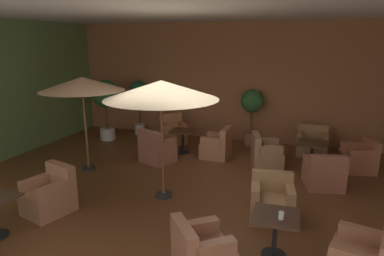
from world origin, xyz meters
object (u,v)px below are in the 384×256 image
(armchair_front_right_south, at_px, (172,133))
(armchair_rear_right_north, at_px, (359,159))
(armchair_front_left_east, at_px, (201,254))
(patio_umbrella_center_beige, at_px, (82,85))
(iced_drink_cup, at_px, (281,215))
(cafe_table_rear_right, at_px, (312,149))
(armchair_front_left_north, at_px, (272,202))
(potted_tree_mid_left, at_px, (252,107))
(armchair_rear_right_south, at_px, (265,155))
(armchair_front_right_north, at_px, (157,150))
(armchair_mid_center_east, at_px, (50,196))
(patio_umbrella_tall_red, at_px, (161,91))
(cafe_table_front_left, at_px, (275,225))
(cafe_table_front_right, at_px, (183,136))
(potted_tree_mid_right, at_px, (139,97))
(armchair_front_right_east, at_px, (217,146))
(potted_tree_left_corner, at_px, (106,98))
(armchair_rear_right_east, at_px, (312,144))
(armchair_rear_right_west, at_px, (324,174))

(armchair_front_right_south, bearing_deg, armchair_rear_right_north, -6.99)
(armchair_front_left_east, distance_m, patio_umbrella_center_beige, 5.09)
(iced_drink_cup, bearing_deg, cafe_table_rear_right, 84.12)
(armchair_front_left_north, distance_m, potted_tree_mid_left, 4.60)
(armchair_rear_right_south, bearing_deg, armchair_front_left_north, -80.17)
(armchair_front_right_north, distance_m, armchair_rear_right_south, 2.81)
(patio_umbrella_center_beige, bearing_deg, armchair_front_left_east, -36.13)
(armchair_front_right_south, xyz_separation_m, iced_drink_cup, (3.71, -4.96, 0.39))
(armchair_rear_right_north, bearing_deg, cafe_table_rear_right, -167.67)
(armchair_front_left_east, height_order, patio_umbrella_center_beige, patio_umbrella_center_beige)
(armchair_front_right_south, bearing_deg, armchair_mid_center_east, -95.47)
(armchair_front_left_east, bearing_deg, patio_umbrella_center_beige, 143.87)
(patio_umbrella_center_beige, relative_size, iced_drink_cup, 20.97)
(armchair_rear_right_south, bearing_deg, iced_drink_cup, -79.73)
(armchair_front_left_north, relative_size, armchair_front_left_east, 0.84)
(armchair_front_right_south, bearing_deg, patio_umbrella_tall_red, -70.43)
(armchair_mid_center_east, height_order, armchair_rear_right_south, armchair_mid_center_east)
(cafe_table_front_left, relative_size, armchair_rear_right_south, 0.71)
(cafe_table_front_right, distance_m, armchair_front_right_south, 1.05)
(armchair_front_right_north, xyz_separation_m, armchair_mid_center_east, (-0.74, -3.11, -0.01))
(potted_tree_mid_left, relative_size, potted_tree_mid_right, 0.94)
(armchair_front_right_east, xyz_separation_m, iced_drink_cup, (2.03, -4.11, 0.41))
(armchair_front_right_east, relative_size, patio_umbrella_tall_red, 0.36)
(armchair_rear_right_south, xyz_separation_m, iced_drink_cup, (0.68, -3.77, 0.40))
(armchair_front_right_north, height_order, armchair_rear_right_south, armchair_front_right_north)
(armchair_front_right_north, relative_size, potted_tree_mid_right, 0.53)
(armchair_mid_center_east, height_order, cafe_table_rear_right, armchair_mid_center_east)
(potted_tree_left_corner, bearing_deg, potted_tree_mid_left, 12.09)
(armchair_rear_right_south, distance_m, potted_tree_mid_left, 2.15)
(cafe_table_front_right, xyz_separation_m, armchair_front_right_east, (1.03, -0.05, -0.19))
(armchair_rear_right_south, bearing_deg, armchair_front_right_south, 158.59)
(cafe_table_front_right, distance_m, armchair_rear_right_east, 3.65)
(potted_tree_left_corner, bearing_deg, cafe_table_front_right, -9.89)
(cafe_table_rear_right, distance_m, armchair_rear_right_west, 1.16)
(cafe_table_front_left, xyz_separation_m, armchair_rear_right_south, (-0.61, 3.69, -0.18))
(cafe_table_rear_right, distance_m, patio_umbrella_tall_red, 4.28)
(armchair_rear_right_north, xyz_separation_m, armchair_rear_right_east, (-1.11, 0.90, 0.01))
(cafe_table_front_right, height_order, armchair_rear_right_south, armchair_rear_right_south)
(cafe_table_front_left, bearing_deg, cafe_table_front_right, 126.24)
(armchair_rear_right_east, relative_size, potted_tree_mid_left, 0.49)
(armchair_front_left_north, height_order, iced_drink_cup, armchair_front_left_north)
(armchair_rear_right_north, bearing_deg, armchair_rear_right_east, 140.96)
(potted_tree_mid_right, bearing_deg, potted_tree_mid_left, 0.10)
(armchair_rear_right_east, height_order, iced_drink_cup, armchair_rear_right_east)
(armchair_rear_right_south, bearing_deg, armchair_mid_center_east, -133.52)
(armchair_rear_right_north, relative_size, patio_umbrella_center_beige, 0.40)
(cafe_table_front_right, height_order, armchair_front_right_south, armchair_front_right_south)
(armchair_front_left_north, bearing_deg, patio_umbrella_center_beige, 168.78)
(armchair_front_left_east, distance_m, patio_umbrella_tall_red, 3.13)
(armchair_front_left_north, xyz_separation_m, potted_tree_mid_left, (-1.12, 4.37, 0.89))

